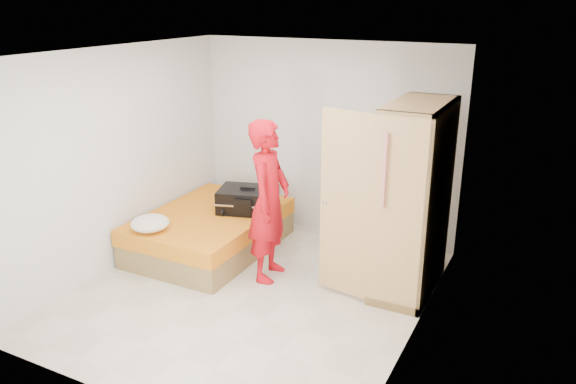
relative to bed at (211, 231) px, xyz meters
The scene contains 7 objects.
room 1.66m from the bed, 35.00° to the right, with size 4.00×4.02×2.60m.
bed is the anchor object (origin of this frame).
wardrobe 2.61m from the bed, ahead, with size 1.17×1.20×2.10m.
person 1.28m from the bed, 16.21° to the right, with size 0.68×0.45×1.87m, color red.
suitcase 0.63m from the bed, 38.22° to the left, with size 0.87×0.73×0.32m.
round_cushion 0.90m from the bed, 111.79° to the right, with size 0.45×0.45×0.17m, color white.
pillow 0.90m from the bed, 86.98° to the left, with size 0.52×0.27×0.10m, color white.
Camera 1 is at (2.86, -4.75, 3.11)m, focal length 35.00 mm.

